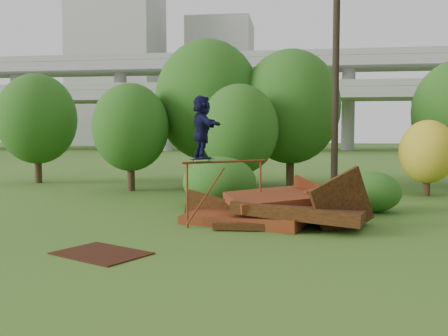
# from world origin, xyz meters

# --- Properties ---
(ground) EXTENTS (240.00, 240.00, 0.00)m
(ground) POSITION_xyz_m (0.00, 0.00, 0.00)
(ground) COLOR #2D5116
(ground) RESTS_ON ground
(scrap_pile) EXTENTS (5.56, 3.38, 2.09)m
(scrap_pile) POSITION_xyz_m (0.72, 2.12, 0.40)
(scrap_pile) COLOR #4D200D
(scrap_pile) RESTS_ON ground
(grind_rail) EXTENTS (2.16, 1.73, 1.81)m
(grind_rail) POSITION_xyz_m (-0.75, 1.95, 1.30)
(grind_rail) COLOR #682F10
(grind_rail) RESTS_ON ground
(skateboard) EXTENTS (0.65, 0.57, 0.07)m
(skateboard) POSITION_xyz_m (-1.34, 1.49, 1.87)
(skateboard) COLOR black
(skateboard) RESTS_ON grind_rail
(skater) EXTENTS (1.26, 1.65, 1.74)m
(skater) POSITION_xyz_m (-1.34, 1.49, 2.76)
(skater) COLOR black
(skater) RESTS_ON skateboard
(flat_plate) EXTENTS (2.29, 2.05, 0.03)m
(flat_plate) POSITION_xyz_m (-2.89, -1.96, 0.01)
(flat_plate) COLOR black
(flat_plate) RESTS_ON ground
(tree_0) EXTENTS (3.42, 3.42, 4.83)m
(tree_0) POSITION_xyz_m (-6.13, 9.54, 2.85)
(tree_0) COLOR black
(tree_0) RESTS_ON ground
(tree_1) EXTENTS (5.15, 5.15, 7.16)m
(tree_1) POSITION_xyz_m (-3.08, 12.22, 4.20)
(tree_1) COLOR black
(tree_1) RESTS_ON ground
(tree_2) EXTENTS (3.31, 3.31, 4.66)m
(tree_2) POSITION_xyz_m (-1.15, 8.89, 2.75)
(tree_2) COLOR black
(tree_2) RESTS_ON ground
(tree_3) EXTENTS (4.74, 4.74, 6.58)m
(tree_3) POSITION_xyz_m (0.95, 12.13, 3.85)
(tree_3) COLOR black
(tree_3) RESTS_ON ground
(tree_4) EXTENTS (2.27, 2.27, 3.14)m
(tree_4) POSITION_xyz_m (6.58, 9.45, 1.82)
(tree_4) COLOR black
(tree_4) RESTS_ON ground
(tree_6) EXTENTS (4.06, 4.06, 5.67)m
(tree_6) POSITION_xyz_m (-12.06, 12.22, 3.33)
(tree_6) COLOR black
(tree_6) RESTS_ON ground
(shrub_left) EXTENTS (2.58, 2.38, 1.79)m
(shrub_left) POSITION_xyz_m (-1.41, 5.11, 0.89)
(shrub_left) COLOR #165115
(shrub_left) RESTS_ON ground
(shrub_right) EXTENTS (1.89, 1.73, 1.34)m
(shrub_right) POSITION_xyz_m (3.71, 4.76, 0.67)
(shrub_right) COLOR #165115
(shrub_right) RESTS_ON ground
(utility_pole) EXTENTS (1.40, 0.28, 10.17)m
(utility_pole) POSITION_xyz_m (2.79, 8.87, 5.16)
(utility_pole) COLOR black
(utility_pole) RESTS_ON ground
(freeway_overpass) EXTENTS (160.00, 15.00, 13.70)m
(freeway_overpass) POSITION_xyz_m (0.00, 62.92, 10.32)
(freeway_overpass) COLOR gray
(freeway_overpass) RESTS_ON ground
(building_left) EXTENTS (18.00, 16.00, 35.00)m
(building_left) POSITION_xyz_m (-38.00, 95.00, 17.50)
(building_left) COLOR #9E9E99
(building_left) RESTS_ON ground
(building_right) EXTENTS (14.00, 14.00, 28.00)m
(building_right) POSITION_xyz_m (-16.00, 102.00, 14.00)
(building_right) COLOR #9E9E99
(building_right) RESTS_ON ground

